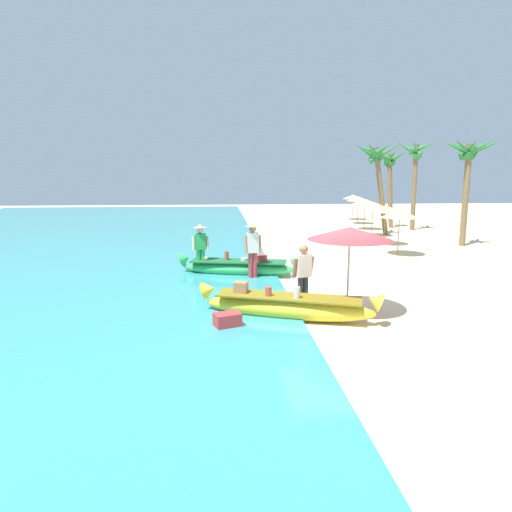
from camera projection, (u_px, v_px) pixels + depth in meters
The scene contains 19 objects.
ground_plane at pixel (335, 307), 10.91m from camera, with size 80.00×80.00×0.00m, color beige.
boat_yellow_foreground at pixel (287, 306), 9.91m from camera, with size 4.20×1.96×0.84m.
boat_green_midground at pixel (239, 267), 14.25m from camera, with size 4.11×1.61×0.83m.
person_vendor_hatted at pixel (253, 247), 13.46m from camera, with size 0.57×0.44×1.87m.
person_tourist_customer at pixel (303, 274), 10.42m from camera, with size 0.58×0.35×1.66m.
person_vendor_assistant at pixel (200, 246), 14.21m from camera, with size 0.57×0.44×1.74m.
patio_umbrella_large at pixel (350, 234), 10.02m from camera, with size 2.01×2.01×2.12m.
parasol_row_0 at pixel (400, 214), 17.68m from camera, with size 1.60×1.60×1.91m.
parasol_row_1 at pixel (386, 209), 20.44m from camera, with size 1.60×1.60×1.91m.
parasol_row_2 at pixel (373, 205), 23.43m from camera, with size 1.60×1.60×1.91m.
parasol_row_3 at pixel (365, 201), 26.36m from camera, with size 1.60×1.60×1.91m.
parasol_row_4 at pixel (358, 199), 29.53m from camera, with size 1.60×1.60×1.91m.
parasol_row_5 at pixel (353, 197), 32.37m from camera, with size 1.60×1.60×1.91m.
palm_tree_tall_inland at pixel (389, 164), 26.92m from camera, with size 2.46×2.74×4.99m.
palm_tree_leaning_seaward at pixel (416, 157), 25.74m from camera, with size 2.67×2.73×5.51m.
palm_tree_mid_cluster at pixel (377, 161), 23.51m from camera, with size 2.72×2.57×5.19m.
palm_tree_far_behind at pixel (469, 158), 19.72m from camera, with size 2.71×2.35×5.07m.
cooler_box at pixel (227, 322), 9.21m from camera, with size 0.55×0.37×0.38m, color #C63838.
paddle at pixel (284, 336), 8.82m from camera, with size 0.48×1.59×0.05m.
Camera 1 is at (-2.88, -10.28, 3.29)m, focal length 29.88 mm.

